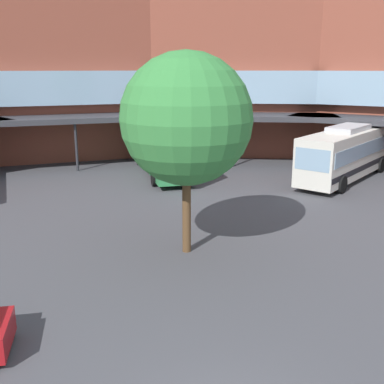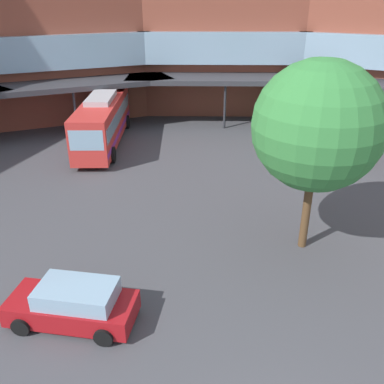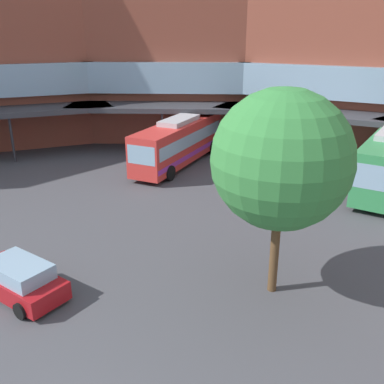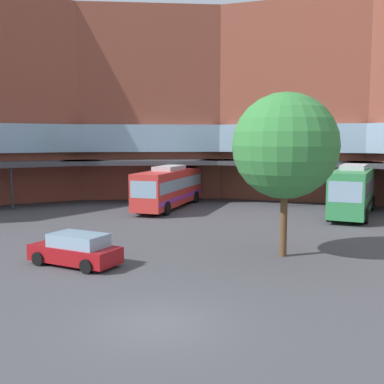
# 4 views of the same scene
# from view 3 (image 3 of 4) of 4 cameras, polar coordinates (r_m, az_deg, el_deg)

# --- Properties ---
(station_building) EXTENTS (77.15, 37.59, 18.83)m
(station_building) POSITION_cam_3_polar(r_m,az_deg,el_deg) (29.17, 14.37, 17.76)
(station_building) COLOR brown
(station_building) RESTS_ON ground
(bus_2) EXTENTS (2.98, 11.46, 3.66)m
(bus_2) POSITION_cam_3_polar(r_m,az_deg,el_deg) (34.18, -1.68, 6.67)
(bus_2) COLOR red
(bus_2) RESTS_ON ground
(parked_car) EXTENTS (4.61, 2.51, 1.53)m
(parked_car) POSITION_cam_3_polar(r_m,az_deg,el_deg) (19.14, -21.80, -10.52)
(parked_car) COLOR #A51419
(parked_car) RESTS_ON ground
(plaza_tree) EXTENTS (5.31, 5.31, 8.28)m
(plaza_tree) POSITION_cam_3_polar(r_m,az_deg,el_deg) (16.46, 11.62, 4.13)
(plaza_tree) COLOR brown
(plaza_tree) RESTS_ON ground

